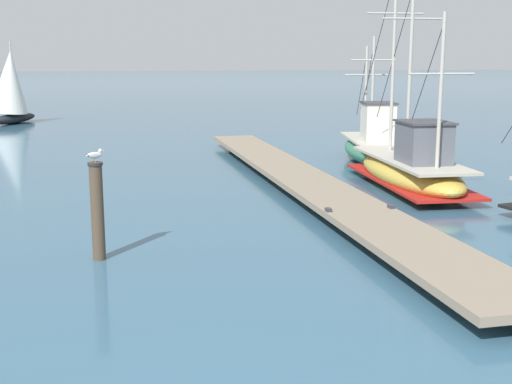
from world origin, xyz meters
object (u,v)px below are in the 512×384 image
Objects in this scene: mooring_piling at (97,210)px; distant_sailboat at (10,87)px; fishing_boat_2 at (411,168)px; fishing_boat_0 at (373,145)px; perched_seagull at (94,155)px.

distant_sailboat is (-6.60, 30.25, 1.23)m from mooring_piling.
fishing_boat_0 is at bearing 82.69° from fishing_boat_2.
fishing_boat_0 is 3.29× the size of mooring_piling.
fishing_boat_2 is at bearing -97.31° from fishing_boat_0.
fishing_boat_2 is 29.08m from distant_sailboat.
mooring_piling is 0.40× the size of distant_sailboat.
fishing_boat_2 is at bearing 32.62° from perched_seagull.
fishing_boat_2 is at bearing -56.98° from distant_sailboat.
mooring_piling is 1.11m from perched_seagull.
perched_seagull is 0.07× the size of distant_sailboat.
distant_sailboat reaches higher than mooring_piling.
perched_seagull is at bearing -147.38° from fishing_boat_2.
fishing_boat_2 reaches higher than fishing_boat_0.
fishing_boat_0 is 1.32× the size of distant_sailboat.
mooring_piling is 5.40× the size of perched_seagull.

